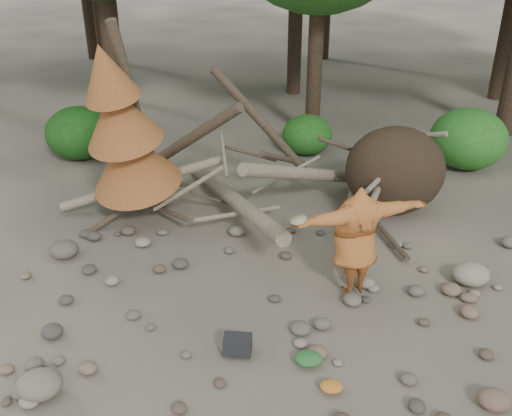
{
  "coord_description": "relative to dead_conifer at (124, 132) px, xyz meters",
  "views": [
    {
      "loc": [
        0.06,
        -7.47,
        5.94
      ],
      "look_at": [
        -0.35,
        1.5,
        1.4
      ],
      "focal_mm": 40.0,
      "sensor_mm": 36.0,
      "label": 1
    }
  ],
  "objects": [
    {
      "name": "ground",
      "position": [
        3.12,
        -3.37,
        -2.11
      ],
      "size": [
        120.0,
        120.0,
        0.0
      ],
      "primitive_type": "plane",
      "color": "#514C44",
      "rests_on": "ground"
    },
    {
      "name": "bush_left",
      "position": [
        -2.38,
        3.83,
        -1.39
      ],
      "size": [
        1.8,
        1.8,
        1.44
      ],
      "primitive_type": "ellipsoid",
      "color": "#1B5015",
      "rests_on": "ground"
    },
    {
      "name": "boulder_mid_right",
      "position": [
        6.68,
        -1.98,
        -1.91
      ],
      "size": [
        0.67,
        0.6,
        0.4
      ],
      "primitive_type": "ellipsoid",
      "color": "gray",
      "rests_on": "ground"
    },
    {
      "name": "dead_conifer",
      "position": [
        0.0,
        0.0,
        0.0
      ],
      "size": [
        2.06,
        2.16,
        4.35
      ],
      "color": "#4C3F30",
      "rests_on": "ground"
    },
    {
      "name": "boulder_mid_left",
      "position": [
        -1.04,
        -1.42,
        -1.94
      ],
      "size": [
        0.58,
        0.52,
        0.35
      ],
      "primitive_type": "ellipsoid",
      "color": "#5A544C",
      "rests_on": "ground"
    },
    {
      "name": "cloth_orange",
      "position": [
        3.96,
        -4.81,
        -2.05
      ],
      "size": [
        0.32,
        0.26,
        0.12
      ],
      "primitive_type": "ellipsoid",
      "color": "#C27221",
      "rests_on": "ground"
    },
    {
      "name": "backpack",
      "position": [
        2.59,
        -4.1,
        -1.97
      ],
      "size": [
        0.43,
        0.3,
        0.28
      ],
      "primitive_type": "cube",
      "rotation": [
        0.0,
        0.0,
        -0.04
      ],
      "color": "black",
      "rests_on": "ground"
    },
    {
      "name": "boulder_front_right",
      "position": [
        6.15,
        -4.97,
        -1.98
      ],
      "size": [
        0.44,
        0.39,
        0.26
      ],
      "primitive_type": "ellipsoid",
      "color": "brown",
      "rests_on": "ground"
    },
    {
      "name": "deadfall_pile",
      "position": [
        5.13,
        0.87,
        -1.16
      ],
      "size": [
        8.55,
        5.24,
        3.3
      ],
      "color": "#332619",
      "rests_on": "ground"
    },
    {
      "name": "cloth_green",
      "position": [
        3.66,
        -4.28,
        -2.03
      ],
      "size": [
        0.42,
        0.35,
        0.16
      ],
      "primitive_type": "ellipsoid",
      "color": "#28652C",
      "rests_on": "ground"
    },
    {
      "name": "boulder_front_left",
      "position": [
        -0.1,
        -5.05,
        -1.92
      ],
      "size": [
        0.63,
        0.57,
        0.38
      ],
      "primitive_type": "ellipsoid",
      "color": "slate",
      "rests_on": "ground"
    },
    {
      "name": "bush_right",
      "position": [
        8.12,
        3.63,
        -1.31
      ],
      "size": [
        2.0,
        2.0,
        1.6
      ],
      "primitive_type": "ellipsoid",
      "color": "#2E7925",
      "rests_on": "ground"
    },
    {
      "name": "frisbee_thrower",
      "position": [
        4.48,
        -2.41,
        -1.02
      ],
      "size": [
        2.55,
        1.53,
        2.02
      ],
      "color": "#AF5E27",
      "rests_on": "ground"
    },
    {
      "name": "bush_mid",
      "position": [
        3.92,
        4.43,
        -1.55
      ],
      "size": [
        1.4,
        1.4,
        1.12
      ],
      "primitive_type": "ellipsoid",
      "color": "#24661D",
      "rests_on": "ground"
    }
  ]
}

